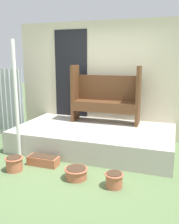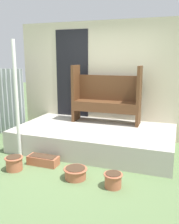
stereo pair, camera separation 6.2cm
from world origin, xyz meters
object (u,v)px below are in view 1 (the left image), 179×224
at_px(flower_pot_middle, 76,173).
at_px(flower_pot_right, 114,179).
at_px(support_post, 16,101).
at_px(bench, 106,95).
at_px(flower_pot_left, 14,163).
at_px(planter_box_rect, 43,160).

distance_m(flower_pot_middle, flower_pot_right, 0.61).
distance_m(support_post, flower_pot_right, 2.18).
height_order(bench, flower_pot_left, bench).
height_order(support_post, bench, support_post).
xyz_separation_m(flower_pot_middle, planter_box_rect, (-0.72, 0.27, -0.02)).
relative_size(flower_pot_right, planter_box_rect, 0.52).
xyz_separation_m(flower_pot_middle, flower_pot_right, (0.61, -0.06, 0.02)).
distance_m(support_post, planter_box_rect, 1.15).
bearing_deg(flower_pot_right, flower_pot_left, -179.71).
bearing_deg(flower_pot_right, planter_box_rect, 165.79).
relative_size(support_post, flower_pot_right, 7.65).
bearing_deg(bench, support_post, -131.55).
bearing_deg(flower_pot_right, support_post, 165.50).
bearing_deg(flower_pot_middle, planter_box_rect, 159.12).
xyz_separation_m(bench, planter_box_rect, (-0.65, -1.61, -0.94)).
relative_size(support_post, planter_box_rect, 3.98).
bearing_deg(planter_box_rect, support_post, 164.85).
bearing_deg(flower_pot_left, flower_pot_right, 0.29).
xyz_separation_m(support_post, flower_pot_left, (0.25, -0.50, -0.93)).
bearing_deg(flower_pot_left, flower_pot_middle, 3.77).
xyz_separation_m(flower_pot_left, planter_box_rect, (0.34, 0.34, -0.05)).
bearing_deg(planter_box_rect, flower_pot_middle, -20.88).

